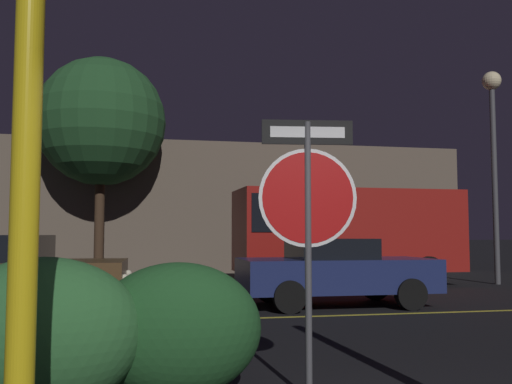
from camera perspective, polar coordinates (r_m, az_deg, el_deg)
road_center_stripe at (r=9.84m, az=-5.41°, el=-12.58°), size 41.64×0.12×0.01m
stop_sign at (r=5.09m, az=5.21°, el=-0.86°), size 0.88×0.13×2.46m
yellow_pole_left at (r=3.54m, az=-22.11°, el=-0.51°), size 0.16×0.16×3.29m
hedge_bush_2 at (r=5.03m, az=-20.60°, el=-13.22°), size 1.61×1.02×1.25m
hedge_bush_3 at (r=5.21m, az=-7.87°, el=-13.50°), size 1.50×0.88×1.19m
passing_car_2 at (r=11.47m, az=-23.91°, el=-7.46°), size 4.44×2.15×1.42m
passing_car_3 at (r=11.63m, az=7.93°, el=-7.85°), size 3.95×1.92×1.35m
delivery_truck at (r=16.35m, az=8.40°, el=-3.73°), size 6.30×2.58×2.67m
street_lamp at (r=18.16m, az=22.62°, el=5.79°), size 0.55×0.55×6.22m
tree_0 at (r=19.95m, az=-15.21°, el=6.74°), size 4.29×4.29×7.35m
building_backdrop at (r=23.24m, az=-14.80°, el=-1.60°), size 27.85×4.63×4.90m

